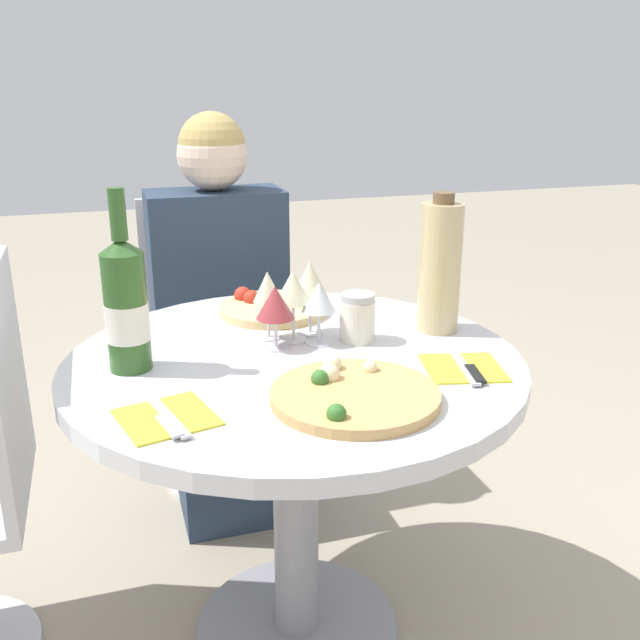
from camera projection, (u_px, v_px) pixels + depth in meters
The scene contains 16 objects.
ground_plane at pixel (297, 630), 1.70m from camera, with size 12.00×12.00×0.00m, color #9E937F.
dining_table at pixel (295, 422), 1.52m from camera, with size 0.95×0.95×0.70m.
chair_behind_diner at pixel (218, 350), 2.28m from camera, with size 0.43×0.43×0.90m.
seated_diner at pixel (225, 335), 2.11m from camera, with size 0.39×0.42×1.16m.
pizza_large at pixel (353, 394), 1.27m from camera, with size 0.30×0.30×0.05m.
pizza_small_far at pixel (271, 307), 1.75m from camera, with size 0.26×0.26×0.05m.
wine_bottle at pixel (126, 305), 1.37m from camera, with size 0.08×0.08×0.36m.
tall_carafe at pixel (440, 267), 1.59m from camera, with size 0.09×0.09×0.31m.
sugar_shaker at pixel (357, 318), 1.55m from camera, with size 0.08×0.08×0.11m.
wine_glass_back_right at pixel (310, 281), 1.57m from camera, with size 0.08×0.08×0.17m.
wine_glass_front_left at pixel (275, 303), 1.49m from camera, with size 0.08×0.08×0.14m.
wine_glass_back_left at pixel (268, 289), 1.55m from camera, with size 0.06×0.06×0.15m.
wine_glass_front_right at pixel (319, 298), 1.52m from camera, with size 0.07×0.07×0.14m.
wine_glass_center at pixel (293, 288), 1.53m from camera, with size 0.08×0.08×0.16m.
place_setting_left at pixel (167, 417), 1.20m from camera, with size 0.18×0.19×0.01m.
place_setting_right at pixel (464, 368), 1.41m from camera, with size 0.18×0.19×0.01m.
Camera 1 is at (-0.36, -1.32, 1.25)m, focal length 40.00 mm.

